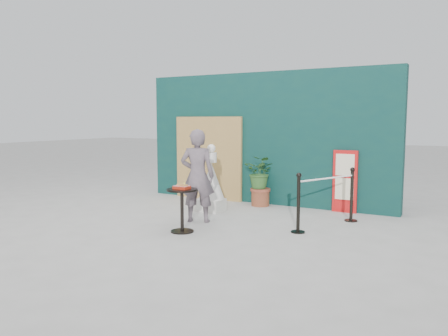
% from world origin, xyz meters
% --- Properties ---
extents(ground, '(60.00, 60.00, 0.00)m').
position_xyz_m(ground, '(0.00, 0.00, 0.00)').
color(ground, '#ADAAA5').
rests_on(ground, ground).
extents(back_wall, '(6.00, 0.30, 3.00)m').
position_xyz_m(back_wall, '(0.00, 3.15, 1.50)').
color(back_wall, '#0A2F2F').
rests_on(back_wall, ground).
extents(bamboo_fence, '(1.80, 0.08, 2.00)m').
position_xyz_m(bamboo_fence, '(-1.40, 2.94, 1.00)').
color(bamboo_fence, tan).
rests_on(bamboo_fence, ground).
extents(woman, '(0.75, 0.62, 1.76)m').
position_xyz_m(woman, '(-0.32, 0.75, 0.88)').
color(woman, slate).
rests_on(woman, ground).
extents(menu_board, '(0.50, 0.07, 1.30)m').
position_xyz_m(menu_board, '(1.90, 2.95, 0.65)').
color(menu_board, red).
rests_on(menu_board, ground).
extents(statue, '(0.55, 0.55, 1.42)m').
position_xyz_m(statue, '(-0.58, 1.71, 0.58)').
color(statue, silver).
rests_on(statue, ground).
extents(cafe_table, '(0.52, 0.52, 0.75)m').
position_xyz_m(cafe_table, '(-0.15, -0.02, 0.50)').
color(cafe_table, black).
rests_on(cafe_table, ground).
extents(food_basket, '(0.26, 0.19, 0.11)m').
position_xyz_m(food_basket, '(-0.15, -0.01, 0.79)').
color(food_basket, '#AA2612').
rests_on(food_basket, cafe_table).
extents(planter, '(0.66, 0.58, 1.13)m').
position_xyz_m(planter, '(0.08, 2.75, 0.66)').
color(planter, brown).
rests_on(planter, ground).
extents(stanchion_barrier, '(0.84, 1.54, 1.03)m').
position_xyz_m(stanchion_barrier, '(1.91, 1.56, 0.49)').
color(stanchion_barrier, black).
rests_on(stanchion_barrier, ground).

